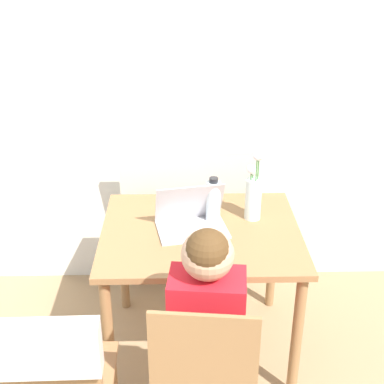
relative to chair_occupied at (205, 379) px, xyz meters
The scene contains 9 objects.
wall_back 1.59m from the chair_occupied, 90.96° to the left, with size 6.40×0.05×2.50m.
dining_table 0.71m from the chair_occupied, 89.29° to the left, with size 0.95×0.78×0.71m.
chair_occupied is the anchor object (origin of this frame).
chair_spare 0.57m from the chair_occupied, 169.44° to the right, with size 0.41×0.44×0.88m.
person_seated 0.25m from the chair_occupied, 83.85° to the left, with size 0.33×0.45×1.08m.
laptop 0.78m from the chair_occupied, 93.00° to the left, with size 0.36×0.29×0.22m.
flower_vase 0.94m from the chair_occupied, 71.60° to the left, with size 0.08×0.08×0.36m.
water_bottle 0.86m from the chair_occupied, 84.76° to the left, with size 0.07×0.07×0.24m.
cardboard_panel 1.26m from the chair_occupied, 91.73° to the left, with size 0.78×0.14×0.91m.
Camera 1 is at (-0.06, -0.67, 2.00)m, focal length 50.00 mm.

